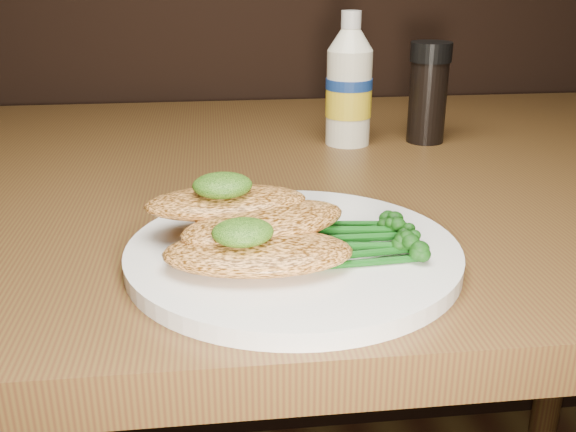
{
  "coord_description": "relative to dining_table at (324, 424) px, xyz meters",
  "views": [
    {
      "loc": [
        -0.14,
        0.31,
        0.98
      ],
      "look_at": [
        -0.08,
        0.8,
        0.79
      ],
      "focal_mm": 41.09,
      "sensor_mm": 36.0,
      "label": 1
    }
  ],
  "objects": [
    {
      "name": "chicken_back",
      "position": [
        -0.13,
        -0.22,
        0.42
      ],
      "size": [
        0.14,
        0.08,
        0.02
      ],
      "primitive_type": "ellipsoid",
      "rotation": [
        0.0,
        0.0,
        0.06
      ],
      "color": "#F7A24E",
      "rests_on": "plate"
    },
    {
      "name": "pesto_front",
      "position": [
        -0.12,
        -0.29,
        0.42
      ],
      "size": [
        0.05,
        0.05,
        0.02
      ],
      "primitive_type": "ellipsoid",
      "rotation": [
        0.0,
        0.0,
        0.21
      ],
      "color": "black",
      "rests_on": "chicken_front"
    },
    {
      "name": "chicken_mid",
      "position": [
        -0.1,
        -0.25,
        0.41
      ],
      "size": [
        0.16,
        0.12,
        0.02
      ],
      "primitive_type": "ellipsoid",
      "rotation": [
        0.0,
        0.0,
        0.41
      ],
      "color": "#F7A24E",
      "rests_on": "plate"
    },
    {
      "name": "mayo_bottle",
      "position": [
        0.04,
        0.1,
        0.46
      ],
      "size": [
        0.06,
        0.06,
        0.17
      ],
      "primitive_type": null,
      "rotation": [
        0.0,
        0.0,
        -0.01
      ],
      "color": "white",
      "rests_on": "dining_table"
    },
    {
      "name": "chicken_front",
      "position": [
        -0.11,
        -0.29,
        0.4
      ],
      "size": [
        0.15,
        0.08,
        0.02
      ],
      "primitive_type": "ellipsoid",
      "rotation": [
        0.0,
        0.0,
        -0.06
      ],
      "color": "#F7A24E",
      "rests_on": "plate"
    },
    {
      "name": "dining_table",
      "position": [
        0.0,
        0.0,
        0.0
      ],
      "size": [
        1.2,
        0.8,
        0.75
      ],
      "primitive_type": null,
      "color": "#4B2B16",
      "rests_on": "floor"
    },
    {
      "name": "plate",
      "position": [
        -0.08,
        -0.26,
        0.38
      ],
      "size": [
        0.27,
        0.27,
        0.01
      ],
      "primitive_type": "cylinder",
      "color": "white",
      "rests_on": "dining_table"
    },
    {
      "name": "pesto_back",
      "position": [
        -0.13,
        -0.23,
        0.43
      ],
      "size": [
        0.05,
        0.05,
        0.02
      ],
      "primitive_type": "ellipsoid",
      "rotation": [
        0.0,
        0.0,
        0.03
      ],
      "color": "black",
      "rests_on": "chicken_back"
    },
    {
      "name": "broccolini_bundle",
      "position": [
        -0.04,
        -0.27,
        0.4
      ],
      "size": [
        0.15,
        0.13,
        0.02
      ],
      "primitive_type": null,
      "rotation": [
        0.0,
        0.0,
        0.28
      ],
      "color": "#114F12",
      "rests_on": "plate"
    },
    {
      "name": "pepper_grinder",
      "position": [
        0.15,
        0.1,
        0.44
      ],
      "size": [
        0.06,
        0.06,
        0.13
      ],
      "primitive_type": null,
      "rotation": [
        0.0,
        0.0,
        0.24
      ],
      "color": "black",
      "rests_on": "dining_table"
    }
  ]
}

